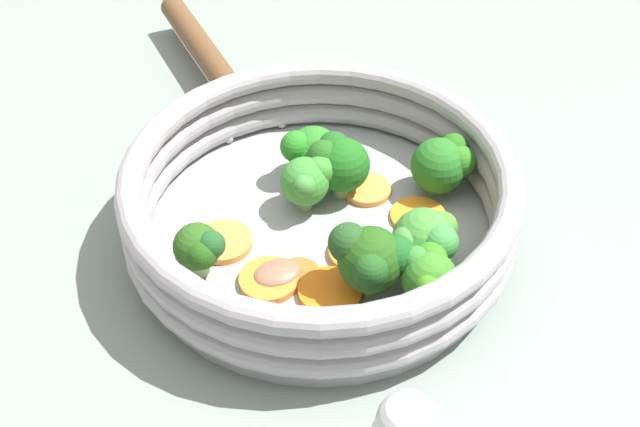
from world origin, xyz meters
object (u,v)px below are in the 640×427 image
Objects in this scene: carrot_slice_4 at (367,190)px; mushroom_piece_0 at (277,273)px; carrot_slice_0 at (418,216)px; carrot_slice_3 at (361,252)px; carrot_slice_6 at (223,242)px; broccoli_floret_4 at (426,239)px; broccoli_floret_2 at (311,152)px; carrot_slice_5 at (299,274)px; broccoli_floret_3 at (443,163)px; broccoli_floret_6 at (371,258)px; carrot_slice_1 at (330,292)px; broccoli_floret_1 at (200,249)px; broccoli_floret_5 at (428,275)px; broccoli_floret_0 at (309,179)px; broccoli_floret_7 at (337,161)px; carrot_slice_2 at (269,280)px; skillet at (320,235)px.

carrot_slice_4 is 0.12m from mushroom_piece_0.
carrot_slice_0 is 0.06m from carrot_slice_3.
broccoli_floret_4 is at bearing 92.52° from carrot_slice_6.
broccoli_floret_4 is (0.08, 0.10, 0.00)m from broccoli_floret_2.
broccoli_floret_3 reaches higher than carrot_slice_5.
broccoli_floret_4 is at bearing 132.85° from broccoli_floret_6.
broccoli_floret_6 is at bearing 85.30° from carrot_slice_5.
carrot_slice_6 is at bearing -111.05° from carrot_slice_1.
broccoli_floret_5 is (-0.00, 0.16, 0.00)m from broccoli_floret_1.
carrot_slice_5 is (0.10, -0.03, -0.00)m from carrot_slice_4.
carrot_slice_3 is at bearing 47.29° from broccoli_floret_0.
broccoli_floret_4 is at bearing -2.75° from broccoli_floret_3.
carrot_slice_1 is 0.13m from broccoli_floret_2.
carrot_slice_0 is 0.15m from carrot_slice_6.
carrot_slice_0 is 0.08m from broccoli_floret_7.
carrot_slice_2 is at bearing 91.77° from broccoli_floret_1.
broccoli_floret_0 is 0.10m from broccoli_floret_6.
carrot_slice_1 is 0.05m from carrot_slice_3.
skillet is 0.11m from broccoli_floret_3.
carrot_slice_5 is at bearing -116.58° from carrot_slice_1.
broccoli_floret_7 is (-0.11, 0.03, 0.03)m from carrot_slice_2.
carrot_slice_2 reaches higher than skillet.
broccoli_floret_7 is (-0.10, 0.01, 0.03)m from carrot_slice_5.
mushroom_piece_0 is at bearing -47.96° from carrot_slice_0.
carrot_slice_0 is 0.88× the size of broccoli_floret_4.
carrot_slice_1 is at bearing 86.63° from carrot_slice_2.
carrot_slice_4 is 0.79× the size of broccoli_floret_5.
mushroom_piece_0 is at bearing -72.57° from broccoli_floret_4.
broccoli_floret_1 reaches higher than carrot_slice_1.
broccoli_floret_4 is at bearing 10.48° from carrot_slice_0.
broccoli_floret_5 is (0.12, 0.00, 0.00)m from broccoli_floret_3.
carrot_slice_1 is 1.29× the size of mushroom_piece_0.
carrot_slice_3 is (0.05, -0.04, 0.00)m from carrot_slice_0.
broccoli_floret_7 is (-0.10, -0.04, -0.00)m from broccoli_floret_6.
broccoli_floret_2 is (-0.04, -0.01, -0.00)m from broccoli_floret_0.
skillet is 6.40× the size of carrot_slice_0.
carrot_slice_0 is 1.22× the size of mushroom_piece_0.
broccoli_floret_6 reaches higher than carrot_slice_1.
broccoli_floret_7 is at bearing -157.34° from broccoli_floret_6.
carrot_slice_4 is at bearing 155.34° from mushroom_piece_0.
carrot_slice_4 is (-0.11, 0.01, -0.00)m from carrot_slice_1.
broccoli_floret_7 is at bearing 164.50° from carrot_slice_2.
broccoli_floret_3 and broccoli_floret_4 have the same top height.
broccoli_floret_3 is 0.08m from broccoli_floret_7.
broccoli_floret_2 is 1.31× the size of mushroom_piece_0.
broccoli_floret_4 reaches higher than carrot_slice_3.
broccoli_floret_5 is (0.08, 0.10, 0.00)m from broccoli_floret_0.
carrot_slice_3 is at bearing 127.46° from carrot_slice_5.
carrot_slice_6 is 0.11m from broccoli_floret_2.
broccoli_floret_4 is at bearing 86.16° from carrot_slice_3.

